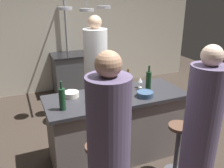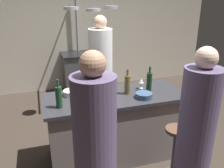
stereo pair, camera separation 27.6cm
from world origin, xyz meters
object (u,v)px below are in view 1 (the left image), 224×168
at_px(wine_bottle_amber, 128,84).
at_px(mixing_bowl_steel, 111,100).
at_px(guest_left, 109,157).
at_px(wine_bottle_red, 148,80).
at_px(wine_glass_near_left_guest, 111,87).
at_px(mixing_bowl_ceramic, 71,94).
at_px(chef, 96,76).
at_px(bar_stool_right, 177,147).
at_px(mixing_bowl_blue, 145,94).
at_px(guest_right, 201,133).
at_px(wine_glass_by_chef, 140,80).
at_px(pepper_mill, 95,93).
at_px(wine_bottle_green, 62,99).
at_px(stove_range, 72,74).

bearing_deg(wine_bottle_amber, mixing_bowl_steel, -149.31).
height_order(guest_left, wine_bottle_red, guest_left).
height_order(wine_glass_near_left_guest, mixing_bowl_ceramic, wine_glass_near_left_guest).
xyz_separation_m(chef, guest_left, (-0.59, -2.00, -0.04)).
distance_m(wine_bottle_red, mixing_bowl_ceramic, 1.02).
relative_size(chef, bar_stool_right, 2.65).
bearing_deg(wine_glass_near_left_guest, guest_left, -113.38).
distance_m(chef, bar_stool_right, 1.76).
height_order(bar_stool_right, wine_bottle_amber, wine_bottle_amber).
relative_size(mixing_bowl_blue, mixing_bowl_steel, 1.20).
bearing_deg(guest_right, wine_glass_by_chef, 95.53).
relative_size(chef, pepper_mill, 8.59).
height_order(wine_bottle_green, mixing_bowl_blue, wine_bottle_green).
bearing_deg(wine_bottle_amber, chef, 94.32).
distance_m(guest_left, wine_bottle_red, 1.41).
distance_m(stove_range, wine_glass_near_left_guest, 2.47).
height_order(chef, pepper_mill, chef).
bearing_deg(wine_bottle_green, chef, 55.54).
height_order(stove_range, wine_glass_near_left_guest, wine_glass_near_left_guest).
distance_m(wine_glass_by_chef, mixing_bowl_ceramic, 0.94).
bearing_deg(pepper_mill, mixing_bowl_steel, -31.75).
height_order(guest_left, wine_glass_near_left_guest, guest_left).
bearing_deg(bar_stool_right, guest_right, -93.47).
height_order(chef, guest_right, chef).
relative_size(wine_bottle_green, wine_glass_by_chef, 2.28).
relative_size(stove_range, bar_stool_right, 1.31).
distance_m(stove_range, guest_right, 3.47).
bearing_deg(mixing_bowl_ceramic, wine_bottle_amber, -13.34).
height_order(chef, wine_bottle_red, chef).
bearing_deg(guest_left, mixing_bowl_blue, 44.60).
xyz_separation_m(wine_glass_by_chef, mixing_bowl_blue, (-0.09, -0.29, -0.07)).
height_order(stove_range, mixing_bowl_ceramic, mixing_bowl_ceramic).
distance_m(guest_left, bar_stool_right, 1.17).
distance_m(bar_stool_right, mixing_bowl_steel, 0.98).
bearing_deg(guest_left, wine_glass_near_left_guest, 66.62).
xyz_separation_m(guest_right, wine_bottle_red, (-0.04, 0.97, 0.25)).
relative_size(wine_bottle_red, mixing_bowl_blue, 1.62).
bearing_deg(stove_range, guest_right, -81.57).
height_order(wine_bottle_red, mixing_bowl_blue, wine_bottle_red).
bearing_deg(wine_bottle_green, bar_stool_right, -21.36).
bearing_deg(bar_stool_right, mixing_bowl_steel, 146.04).
height_order(bar_stool_right, guest_right, guest_right).
height_order(guest_left, wine_glass_by_chef, guest_left).
bearing_deg(bar_stool_right, wine_glass_near_left_guest, 131.65).
bearing_deg(guest_right, pepper_mill, 132.32).
bearing_deg(chef, wine_bottle_amber, -85.68).
xyz_separation_m(bar_stool_right, mixing_bowl_blue, (-0.22, 0.45, 0.56)).
bearing_deg(wine_glass_near_left_guest, chef, 81.46).
height_order(wine_glass_near_left_guest, mixing_bowl_blue, wine_glass_near_left_guest).
bearing_deg(guest_left, guest_right, 0.92).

